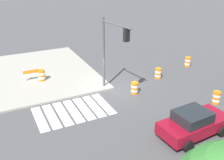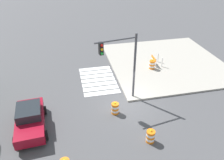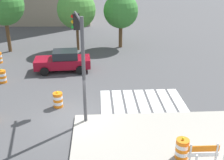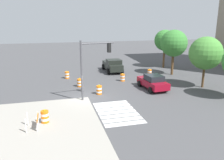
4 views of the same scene
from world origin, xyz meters
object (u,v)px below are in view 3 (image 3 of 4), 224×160
at_px(traffic_barrel_median_near, 2,77).
at_px(traffic_light_pole, 80,47).
at_px(street_tree_streetside_far, 76,10).
at_px(street_tree_streetside_mid, 121,11).
at_px(sports_car, 63,61).
at_px(traffic_barrel_on_sidewalk, 182,149).
at_px(construction_barricade, 205,155).
at_px(street_tree_streetside_near, 4,5).
at_px(traffic_barrel_crosswalk_end, 58,100).

xyz_separation_m(traffic_barrel_median_near, traffic_light_pole, (5.91, -4.71, 3.46)).
distance_m(traffic_barrel_median_near, street_tree_streetside_far, 9.96).
relative_size(street_tree_streetside_mid, street_tree_streetside_far, 0.94).
height_order(sports_car, traffic_barrel_on_sidewalk, sports_car).
xyz_separation_m(traffic_light_pole, street_tree_streetside_far, (-0.97, 12.67, -0.03)).
relative_size(traffic_light_pole, street_tree_streetside_mid, 1.03).
height_order(traffic_barrel_median_near, street_tree_streetside_far, street_tree_streetside_far).
relative_size(construction_barricade, street_tree_streetside_near, 0.21).
distance_m(construction_barricade, street_tree_streetside_mid, 18.74).
bearing_deg(street_tree_streetside_near, street_tree_streetside_mid, 5.00).
relative_size(sports_car, street_tree_streetside_mid, 0.83).
distance_m(sports_car, traffic_barrel_on_sidewalk, 12.92).
height_order(construction_barricade, traffic_light_pole, traffic_light_pole).
relative_size(traffic_barrel_on_sidewalk, street_tree_streetside_near, 0.17).
xyz_separation_m(traffic_barrel_crosswalk_end, traffic_light_pole, (1.49, -0.81, 3.46)).
height_order(traffic_barrel_on_sidewalk, street_tree_streetside_near, street_tree_streetside_near).
bearing_deg(street_tree_streetside_near, street_tree_streetside_far, 1.91).
bearing_deg(street_tree_streetside_mid, construction_barricade, -84.12).
bearing_deg(traffic_light_pole, street_tree_streetside_far, 94.40).
bearing_deg(street_tree_streetside_far, traffic_barrel_crosswalk_end, -92.49).
relative_size(traffic_barrel_crosswalk_end, traffic_barrel_median_near, 1.00).
relative_size(street_tree_streetside_near, street_tree_streetside_far, 1.09).
bearing_deg(street_tree_streetside_mid, street_tree_streetside_far, -170.30).
bearing_deg(street_tree_streetside_near, construction_barricade, -54.07).
bearing_deg(traffic_barrel_median_near, traffic_barrel_on_sidewalk, -41.53).
distance_m(sports_car, traffic_barrel_crosswalk_end, 6.12).
bearing_deg(traffic_barrel_on_sidewalk, construction_barricade, -39.09).
distance_m(traffic_light_pole, street_tree_streetside_near, 14.54).
relative_size(sports_car, traffic_barrel_on_sidewalk, 4.33).
bearing_deg(traffic_barrel_crosswalk_end, street_tree_streetside_near, 117.35).
height_order(traffic_light_pole, street_tree_streetside_near, street_tree_streetside_near).
xyz_separation_m(traffic_barrel_on_sidewalk, construction_barricade, (0.75, -0.61, 0.12)).
xyz_separation_m(traffic_barrel_median_near, construction_barricade, (11.07, -9.74, 0.27)).
bearing_deg(street_tree_streetside_near, traffic_light_pole, -58.90).
relative_size(traffic_barrel_median_near, street_tree_streetside_near, 0.17).
xyz_separation_m(traffic_barrel_median_near, street_tree_streetside_far, (4.93, 7.95, 3.42)).
height_order(traffic_barrel_median_near, street_tree_streetside_mid, street_tree_streetside_mid).
xyz_separation_m(traffic_barrel_crosswalk_end, traffic_barrel_median_near, (-4.42, 3.91, 0.00)).
relative_size(traffic_barrel_crosswalk_end, construction_barricade, 0.78).
bearing_deg(traffic_light_pole, construction_barricade, -44.28).
bearing_deg(sports_car, traffic_barrel_crosswalk_end, -87.20).
height_order(traffic_barrel_crosswalk_end, street_tree_streetside_mid, street_tree_streetside_mid).
relative_size(sports_car, construction_barricade, 3.39).
bearing_deg(street_tree_streetside_mid, street_tree_streetside_near, -175.00).
relative_size(street_tree_streetside_near, street_tree_streetside_mid, 1.16).
height_order(traffic_barrel_on_sidewalk, construction_barricade, traffic_barrel_on_sidewalk).
distance_m(traffic_barrel_on_sidewalk, construction_barricade, 0.97).
bearing_deg(traffic_barrel_crosswalk_end, construction_barricade, -41.29).
bearing_deg(sports_car, street_tree_streetside_near, 135.93).
xyz_separation_m(sports_car, street_tree_streetside_mid, (5.05, 6.48, 2.80)).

